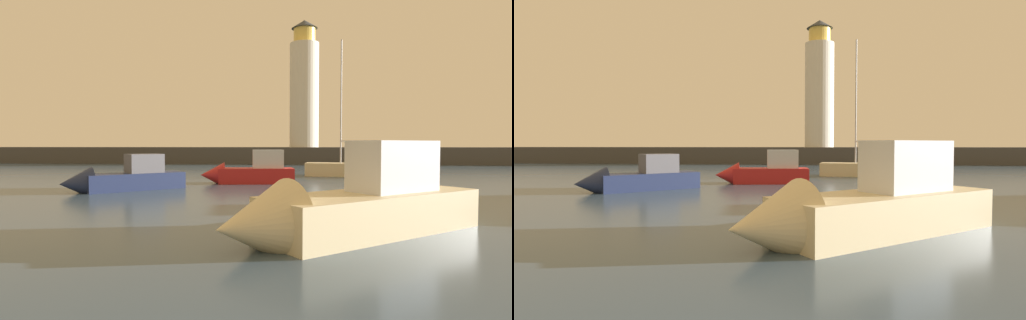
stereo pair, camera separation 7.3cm
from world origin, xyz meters
The scene contains 7 objects.
ground_plane centered at (0.00, 27.15, 0.00)m, with size 220.00×220.00×0.00m, color #384C60.
breakwater centered at (0.00, 54.31, 1.12)m, with size 85.10×4.71×2.25m, color #423F3D.
lighthouse centered at (1.77, 54.31, 10.28)m, with size 3.88×3.88×16.96m.
motorboat_0 centered at (1.58, 10.94, 0.83)m, with size 8.36×7.10×3.18m.
motorboat_2 centered at (-9.63, 21.58, 0.67)m, with size 6.33×5.77×2.40m.
motorboat_3 centered at (-3.00, 26.45, 0.73)m, with size 6.41×2.47×2.55m.
sailboat_moored centered at (4.80, 33.12, 0.59)m, with size 7.37×3.25×11.19m.
Camera 1 is at (-0.02, -0.59, 2.61)m, focal length 28.36 mm.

